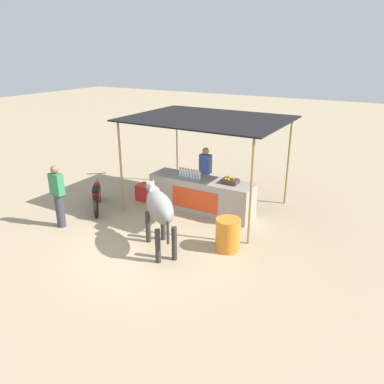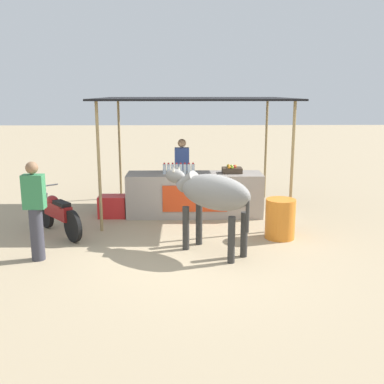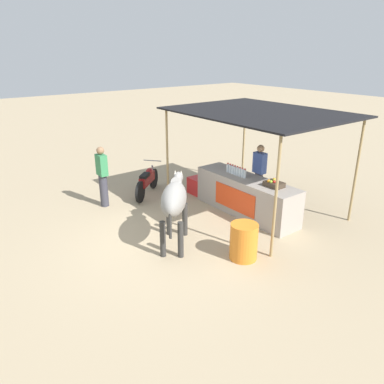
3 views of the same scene
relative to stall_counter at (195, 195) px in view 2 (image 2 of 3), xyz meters
name	(u,v)px [view 2 (image 2 of 3)]	position (x,y,z in m)	size (l,w,h in m)	color
ground_plane	(197,248)	(0.00, -2.20, -0.48)	(60.00, 60.00, 0.00)	tan
stall_counter	(195,195)	(0.00, 0.00, 0.00)	(3.00, 0.82, 0.96)	#9E9389
stall_awning	(194,103)	(0.00, 0.30, 2.02)	(4.20, 3.20, 2.60)	black
water_bottle_row	(179,169)	(-0.35, -0.05, 0.59)	(0.70, 0.07, 0.25)	silver
fruit_crate	(232,170)	(0.83, 0.05, 0.55)	(0.44, 0.32, 0.18)	#3F3326
vendor_behind_counter	(182,172)	(-0.28, 0.75, 0.37)	(0.34, 0.22, 1.65)	#383842
cooler_box	(113,206)	(-1.83, -0.10, -0.24)	(0.60, 0.44, 0.48)	red
water_barrel	(280,219)	(1.59, -1.64, -0.10)	(0.56, 0.56, 0.76)	orange
cow	(212,194)	(0.23, -2.39, 0.55)	(1.61, 1.48, 1.44)	gray
motorcycle_parked	(58,213)	(-2.70, -1.32, -0.05)	(1.22, 1.43, 0.90)	black
passerby_on_street	(35,210)	(-2.66, -2.70, 0.37)	(0.34, 0.22, 1.65)	#383842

